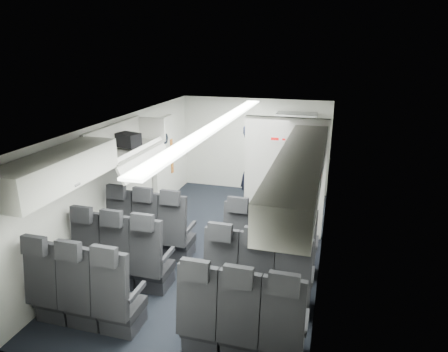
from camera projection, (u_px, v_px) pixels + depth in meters
The scene contains 14 objects.
cabin_shell at pixel (217, 185), 6.46m from camera, with size 3.41×6.01×2.16m.
seat_row_front at pixel (208, 240), 6.20m from camera, with size 3.33×0.56×1.24m.
seat_row_mid at pixel (187, 269), 5.38m from camera, with size 3.33×0.56×1.24m.
seat_row_rear at pixel (159, 310), 4.56m from camera, with size 3.33×0.56×1.24m.
overhead_bin_left_rear at pixel (57, 170), 4.77m from camera, with size 0.53×1.80×0.40m.
overhead_bin_left_front_open at pixel (127, 146), 6.42m from camera, with size 0.64×1.70×0.72m.
overhead_bin_right_rear at pixel (292, 193), 4.04m from camera, with size 0.53×1.80×0.40m.
overhead_bin_right_front at pixel (307, 151), 5.64m from camera, with size 0.53×1.70×0.40m.
bulkhead_partition at pixel (284, 178), 6.96m from camera, with size 1.40×0.15×2.13m.
galley_unit at pixel (294, 156), 8.76m from camera, with size 0.85×0.52×1.90m.
boarding_door at pixel (164, 162), 8.36m from camera, with size 0.12×1.27×1.86m.
flight_attendant at pixel (252, 168), 8.09m from camera, with size 0.66×0.43×1.80m, color black.
carry_on_bag at pixel (128, 140), 6.43m from camera, with size 0.37×0.26×0.22m, color black.
papers at pixel (261, 164), 7.96m from camera, with size 0.20×0.02×0.14m, color white.
Camera 1 is at (1.76, -5.83, 3.29)m, focal length 32.00 mm.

